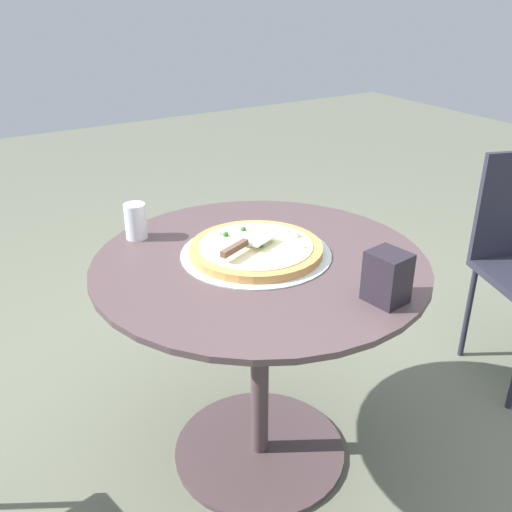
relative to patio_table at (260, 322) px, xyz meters
The scene contains 6 objects.
ground_plane 0.53m from the patio_table, ahead, with size 10.00×10.00×0.00m, color #636655.
patio_table is the anchor object (origin of this frame).
pizza_on_tray 0.23m from the patio_table, 76.32° to the left, with size 0.45×0.45×0.05m.
pizza_server 0.27m from the patio_table, 154.20° to the left, with size 0.21×0.13×0.02m.
drinking_cup 0.50m from the patio_table, 126.52° to the left, with size 0.07×0.07×0.11m, color white.
napkin_dispenser 0.48m from the patio_table, 68.19° to the right, with size 0.10×0.09×0.13m, color black.
Camera 1 is at (-0.80, -1.28, 1.49)m, focal length 40.61 mm.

